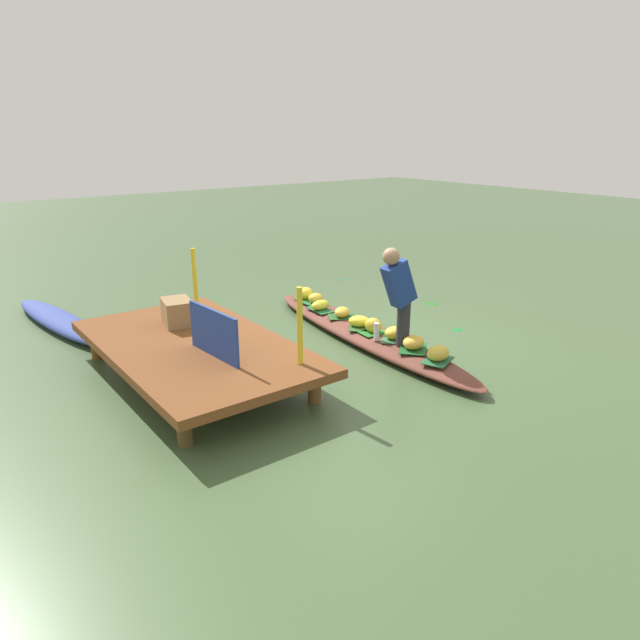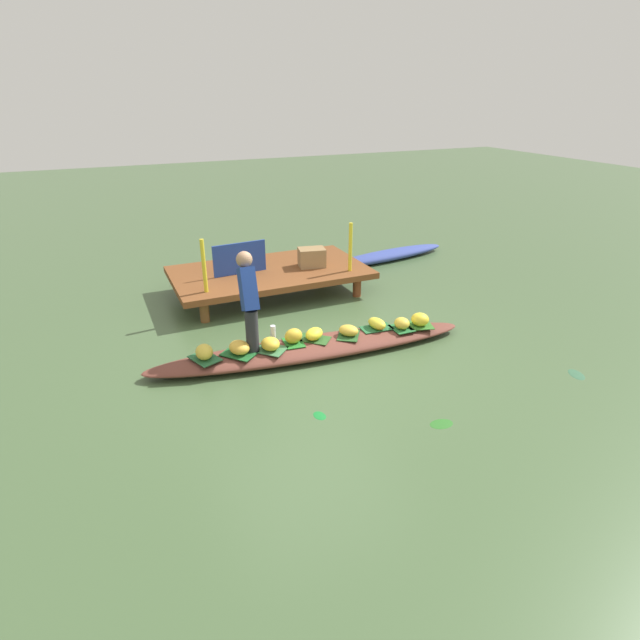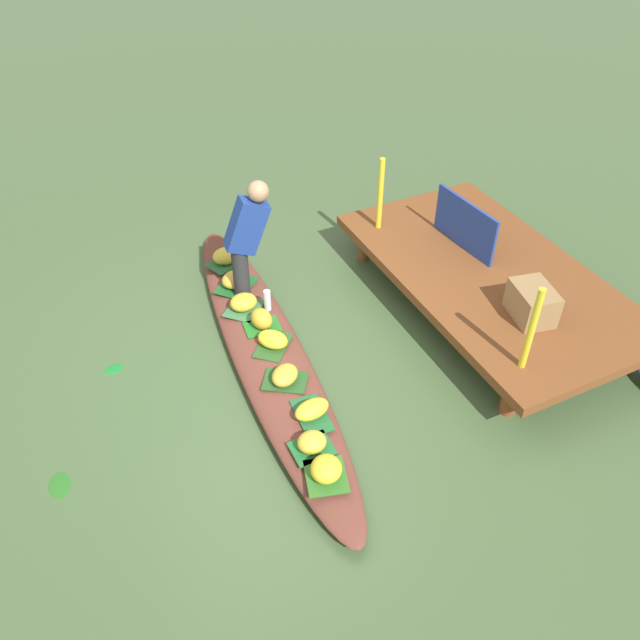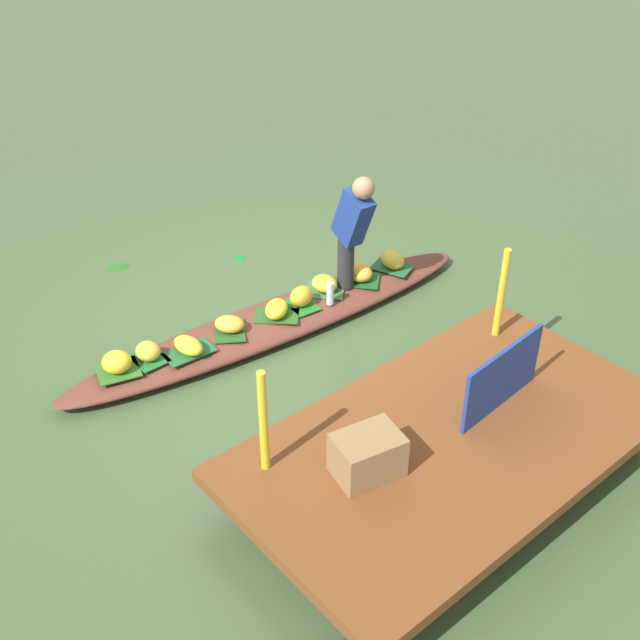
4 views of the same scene
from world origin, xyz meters
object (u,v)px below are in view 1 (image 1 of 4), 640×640
object	(u,v)px
vendor_person	(399,291)
vendor_boat	(364,333)
produce_crate	(177,312)
banana_bunch_1	(306,293)
banana_bunch_3	(438,353)
banana_bunch_0	(414,342)
moored_boat	(59,321)
water_bottle	(377,332)
banana_bunch_5	(359,321)
banana_bunch_2	(394,333)
banana_bunch_4	(373,325)
banana_bunch_7	(320,305)
market_banner	(214,333)
banana_bunch_8	(342,312)
banana_bunch_6	(316,298)

from	to	relation	value
vendor_person	vendor_boat	bearing A→B (deg)	-11.51
vendor_boat	produce_crate	world-z (taller)	produce_crate
banana_bunch_1	banana_bunch_3	xyz separation A→B (m)	(-2.94, 0.26, -0.00)
vendor_boat	banana_bunch_0	xyz separation A→B (m)	(-0.96, 0.06, 0.18)
vendor_boat	vendor_person	distance (m)	1.12
moored_boat	water_bottle	distance (m)	4.55
vendor_boat	banana_bunch_0	size ratio (longest dim) A/B	14.74
banana_bunch_5	banana_bunch_3	bearing A→B (deg)	177.77
banana_bunch_2	vendor_person	xyz separation A→B (m)	(-0.20, 0.15, 0.61)
banana_bunch_2	banana_bunch_3	world-z (taller)	banana_bunch_3
banana_bunch_4	water_bottle	bearing A→B (deg)	146.09
banana_bunch_7	market_banner	xyz separation A→B (m)	(-1.24, 2.32, 0.42)
banana_bunch_0	produce_crate	distance (m)	2.88
moored_boat	produce_crate	distance (m)	2.33
banana_bunch_3	banana_bunch_7	distance (m)	2.35
banana_bunch_3	banana_bunch_7	bearing A→B (deg)	-2.37
market_banner	banana_bunch_5	bearing A→B (deg)	-86.25
banana_bunch_8	produce_crate	distance (m)	2.30
banana_bunch_0	vendor_person	distance (m)	0.65
banana_bunch_1	banana_bunch_8	world-z (taller)	banana_bunch_1
moored_boat	banana_bunch_0	distance (m)	5.02
banana_bunch_8	produce_crate	size ratio (longest dim) A/B	0.61
water_bottle	market_banner	world-z (taller)	market_banner
water_bottle	vendor_person	bearing A→B (deg)	-170.98
vendor_person	water_bottle	xyz separation A→B (m)	(0.31, 0.05, -0.58)
banana_bunch_0	banana_bunch_7	world-z (taller)	banana_bunch_0
banana_bunch_3	banana_bunch_6	bearing A→B (deg)	-5.21
market_banner	moored_boat	bearing A→B (deg)	9.28
banana_bunch_0	banana_bunch_7	xyz separation A→B (m)	(1.92, -0.05, -0.01)
banana_bunch_3	banana_bunch_5	world-z (taller)	banana_bunch_3
banana_bunch_5	vendor_person	bearing A→B (deg)	172.36
banana_bunch_5	water_bottle	distance (m)	0.54
banana_bunch_4	vendor_person	world-z (taller)	vendor_person
banana_bunch_6	banana_bunch_7	bearing A→B (deg)	154.72
moored_boat	vendor_boat	bearing A→B (deg)	-141.62
vendor_person	banana_bunch_1	bearing A→B (deg)	-7.65
moored_boat	produce_crate	world-z (taller)	produce_crate
banana_bunch_8	market_banner	distance (m)	2.52
banana_bunch_8	water_bottle	xyz separation A→B (m)	(-0.97, 0.24, 0.04)
banana_bunch_7	produce_crate	distance (m)	2.22
banana_bunch_1	market_banner	distance (m)	3.11
banana_bunch_7	market_banner	distance (m)	2.66
banana_bunch_2	banana_bunch_3	size ratio (longest dim) A/B	0.97
vendor_person	produce_crate	xyz separation A→B (m)	(1.71, 2.05, -0.30)
vendor_person	market_banner	xyz separation A→B (m)	(0.50, 2.17, -0.20)
banana_bunch_0	water_bottle	bearing A→B (deg)	16.58
banana_bunch_0	water_bottle	size ratio (longest dim) A/B	1.30
banana_bunch_2	produce_crate	distance (m)	2.69
vendor_boat	produce_crate	xyz separation A→B (m)	(0.94, 2.20, 0.49)
banana_bunch_4	vendor_person	bearing A→B (deg)	169.24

